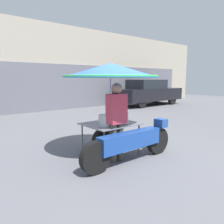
# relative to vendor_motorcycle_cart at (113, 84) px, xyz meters

# --- Properties ---
(ground_plane) EXTENTS (36.00, 36.00, 0.00)m
(ground_plane) POSITION_rel_vendor_motorcycle_cart_xyz_m (0.21, -0.30, -1.53)
(ground_plane) COLOR slate
(shopfront_building) EXTENTS (28.00, 2.06, 4.42)m
(shopfront_building) POSITION_rel_vendor_motorcycle_cart_xyz_m (0.21, 8.19, 0.66)
(shopfront_building) COLOR #B2A893
(shopfront_building) RESTS_ON ground
(vendor_motorcycle_cart) EXTENTS (2.25, 2.01, 1.96)m
(vendor_motorcycle_cart) POSITION_rel_vendor_motorcycle_cart_xyz_m (0.00, 0.00, 0.00)
(vendor_motorcycle_cart) COLOR black
(vendor_motorcycle_cart) RESTS_ON ground
(vendor_person) EXTENTS (0.38, 0.22, 1.55)m
(vendor_person) POSITION_rel_vendor_motorcycle_cart_xyz_m (-0.16, -0.30, -0.67)
(vendor_person) COLOR #4C473D
(vendor_person) RESTS_ON ground
(parked_car) EXTENTS (4.59, 1.71, 1.59)m
(parked_car) POSITION_rel_vendor_motorcycle_cart_xyz_m (7.52, 5.59, -0.72)
(parked_car) COLOR black
(parked_car) RESTS_ON ground
(potted_plant) EXTENTS (0.59, 0.59, 0.83)m
(potted_plant) POSITION_rel_vendor_motorcycle_cart_xyz_m (9.64, 6.63, -1.07)
(potted_plant) COLOR gray
(potted_plant) RESTS_ON ground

